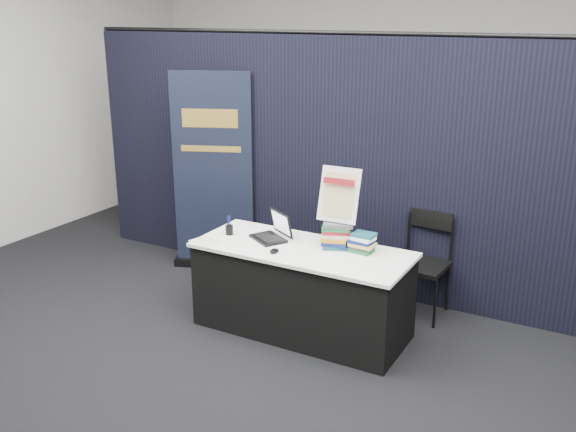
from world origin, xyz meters
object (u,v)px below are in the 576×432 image
(pullup_banner, at_px, (213,184))
(stacking_chair, at_px, (423,260))
(display_table, at_px, (302,290))
(info_sign, at_px, (339,195))
(book_stack_tall, at_px, (336,235))
(laptop, at_px, (271,232))
(book_stack_short, at_px, (362,243))

(pullup_banner, relative_size, stacking_chair, 2.23)
(display_table, relative_size, info_sign, 3.91)
(book_stack_tall, bearing_deg, laptop, -172.15)
(laptop, distance_m, book_stack_tall, 0.59)
(book_stack_tall, bearing_deg, info_sign, 90.00)
(laptop, height_order, book_stack_tall, laptop)
(info_sign, bearing_deg, pullup_banner, 158.24)
(laptop, relative_size, stacking_chair, 0.42)
(book_stack_tall, bearing_deg, stacking_chair, 50.72)
(book_stack_short, distance_m, pullup_banner, 2.04)
(info_sign, distance_m, stacking_chair, 1.07)
(info_sign, bearing_deg, display_table, -142.47)
(laptop, bearing_deg, display_table, 18.13)
(book_stack_short, xyz_separation_m, pullup_banner, (-1.93, 0.66, 0.08))
(pullup_banner, xyz_separation_m, stacking_chair, (2.25, 0.01, -0.40))
(display_table, bearing_deg, book_stack_tall, 34.14)
(book_stack_tall, bearing_deg, pullup_banner, 158.79)
(laptop, height_order, pullup_banner, pullup_banner)
(pullup_banner, bearing_deg, info_sign, -42.35)
(info_sign, xyz_separation_m, pullup_banner, (-1.70, 0.63, -0.28))
(laptop, relative_size, book_stack_tall, 1.41)
(laptop, relative_size, info_sign, 0.83)
(display_table, height_order, book_stack_short, book_stack_short)
(book_stack_short, bearing_deg, laptop, -174.19)
(info_sign, bearing_deg, stacking_chair, 47.94)
(laptop, distance_m, book_stack_short, 0.81)
(book_stack_tall, xyz_separation_m, stacking_chair, (0.54, 0.67, -0.35))
(laptop, relative_size, book_stack_short, 2.03)
(display_table, distance_m, stacking_chair, 1.14)
(laptop, bearing_deg, stacking_chair, 64.34)
(laptop, relative_size, pullup_banner, 0.19)
(book_stack_tall, relative_size, book_stack_short, 1.44)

